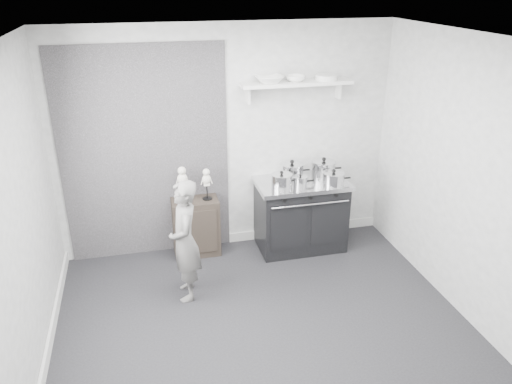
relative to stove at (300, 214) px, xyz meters
The scene contains 16 objects.
ground 1.76m from the stove, 119.73° to the right, with size 4.00×4.00×0.00m, color black.
room_shell 2.01m from the stove, 125.08° to the right, with size 4.02×3.62×2.71m.
wall_shelf 1.58m from the stove, 102.03° to the left, with size 1.30×0.26×0.24m.
stove is the anchor object (origin of this frame).
side_cabinet 1.29m from the stove, behind, with size 0.55×0.32×0.71m, color black.
child 1.67m from the stove, 154.10° to the right, with size 0.48×0.31×1.31m, color slate.
pot_front_left 0.61m from the stove, 157.30° to the right, with size 0.33×0.24×0.21m.
pot_back_left 0.55m from the stove, 119.84° to the left, with size 0.37×0.29×0.23m.
pot_back_right 0.63m from the stove, 16.98° to the left, with size 0.38×0.29×0.25m.
pot_front_right 0.64m from the stove, 29.82° to the right, with size 0.34×0.26×0.19m.
pot_front_center 0.52m from the stove, 116.27° to the right, with size 0.26×0.17×0.15m.
skeleton_full 1.51m from the stove, behind, with size 0.14×0.09×0.50m, color silver, non-canonical shape.
skeleton_torso 1.24m from the stove, behind, with size 0.12×0.08×0.44m, color silver, non-canonical shape.
bowl_large 1.69m from the stove, 152.18° to the left, with size 0.32×0.32×0.08m, color white.
bowl_small 1.64m from the stove, 106.27° to the left, with size 0.22×0.22×0.07m, color white.
plate_stack 1.67m from the stove, 31.67° to the left, with size 0.26×0.26×0.06m, color white.
Camera 1 is at (-1.00, -3.76, 3.16)m, focal length 35.00 mm.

